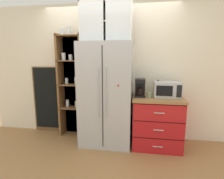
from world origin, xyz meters
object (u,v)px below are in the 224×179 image
at_px(refrigerator, 106,94).
at_px(microwave, 167,89).
at_px(chalkboard_menu, 48,99).
at_px(mug_sage, 149,95).
at_px(coffee_maker, 140,88).
at_px(bottle_clear, 158,89).
at_px(bottle_amber, 158,89).

distance_m(refrigerator, microwave, 1.05).
bearing_deg(chalkboard_menu, mug_sage, -9.59).
bearing_deg(microwave, chalkboard_menu, 173.95).
height_order(coffee_maker, bottle_clear, coffee_maker).
bearing_deg(microwave, bottle_clear, 171.05).
xyz_separation_m(microwave, coffee_maker, (-0.45, -0.04, 0.03)).
bearing_deg(bottle_amber, coffee_maker, -164.66).
relative_size(microwave, chalkboard_menu, 0.32).
height_order(microwave, coffee_maker, coffee_maker).
xyz_separation_m(mug_sage, chalkboard_menu, (-2.07, 0.35, -0.24)).
distance_m(bottle_clear, bottle_amber, 0.02).
xyz_separation_m(refrigerator, microwave, (1.04, 0.06, 0.11)).
bearing_deg(mug_sage, bottle_clear, 39.79).
height_order(microwave, mug_sage, microwave).
relative_size(coffee_maker, chalkboard_menu, 0.23).
bearing_deg(bottle_clear, bottle_amber, 90.00).
relative_size(bottle_amber, chalkboard_menu, 0.21).
bearing_deg(chalkboard_menu, microwave, -6.05).
height_order(coffee_maker, chalkboard_menu, chalkboard_menu).
distance_m(microwave, chalkboard_menu, 2.40).
bearing_deg(bottle_clear, refrigerator, -174.88).
distance_m(refrigerator, chalkboard_menu, 1.37).
height_order(coffee_maker, mug_sage, coffee_maker).
relative_size(refrigerator, coffee_maker, 5.82).
distance_m(bottle_clear, chalkboard_menu, 2.25).
bearing_deg(mug_sage, microwave, 18.55).
relative_size(refrigerator, bottle_amber, 6.30).
xyz_separation_m(bottle_amber, chalkboard_menu, (-2.22, 0.21, -0.32)).
relative_size(mug_sage, chalkboard_menu, 0.08).
xyz_separation_m(coffee_maker, chalkboard_menu, (-1.91, 0.29, -0.35)).
relative_size(mug_sage, bottle_clear, 0.38).
height_order(microwave, bottle_amber, bottle_amber).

